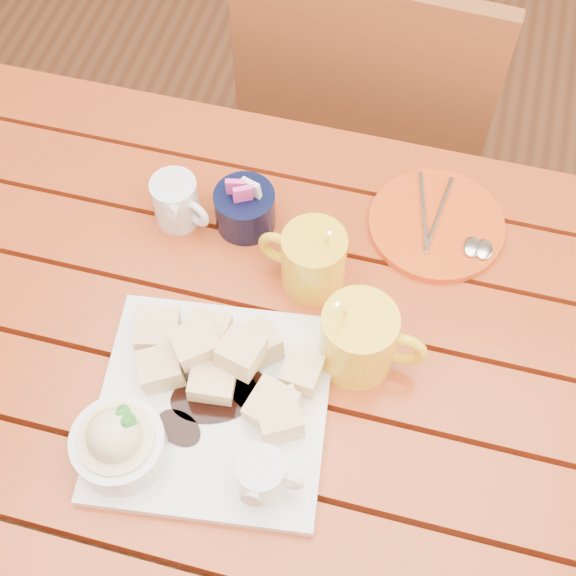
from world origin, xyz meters
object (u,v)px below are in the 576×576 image
(orange_saucer, at_px, (437,225))
(coffee_mug_right, at_px, (360,339))
(chair_far, at_px, (368,125))
(dessert_plate, at_px, (194,409))
(table, at_px, (259,382))
(coffee_mug_left, at_px, (312,259))

(orange_saucer, bearing_deg, coffee_mug_right, -106.11)
(coffee_mug_right, relative_size, chair_far, 0.17)
(orange_saucer, bearing_deg, dessert_plate, -123.74)
(chair_far, bearing_deg, table, 89.49)
(coffee_mug_left, bearing_deg, orange_saucer, 48.24)
(dessert_plate, distance_m, coffee_mug_right, 0.22)
(coffee_mug_right, relative_size, orange_saucer, 0.82)
(dessert_plate, height_order, coffee_mug_left, coffee_mug_left)
(dessert_plate, distance_m, coffee_mug_left, 0.25)
(table, height_order, chair_far, chair_far)
(coffee_mug_right, bearing_deg, coffee_mug_left, 130.10)
(coffee_mug_right, distance_m, orange_saucer, 0.24)
(table, relative_size, coffee_mug_right, 7.62)
(dessert_plate, bearing_deg, table, 68.55)
(coffee_mug_left, distance_m, chair_far, 0.58)
(coffee_mug_right, bearing_deg, chair_far, 98.29)
(dessert_plate, relative_size, coffee_mug_right, 1.99)
(table, height_order, coffee_mug_right, coffee_mug_right)
(table, bearing_deg, dessert_plate, -111.45)
(table, distance_m, chair_far, 0.65)
(table, xyz_separation_m, coffee_mug_right, (0.13, 0.02, 0.16))
(dessert_plate, xyz_separation_m, coffee_mug_right, (0.18, 0.13, 0.02))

